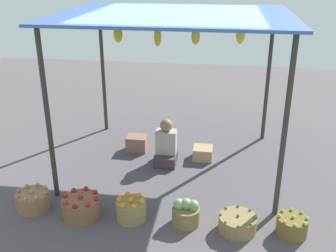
{
  "coord_description": "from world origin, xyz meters",
  "views": [
    {
      "loc": [
        0.79,
        -5.96,
        3.18
      ],
      "look_at": [
        0.0,
        -0.67,
        0.95
      ],
      "focal_mm": 42.59,
      "sensor_mm": 36.0,
      "label": 1
    }
  ],
  "objects_px": {
    "basket_potatoes": "(33,200)",
    "basket_cabbages": "(186,213)",
    "basket_oranges": "(131,210)",
    "basket_red_apples": "(81,207)",
    "vendor_person": "(166,147)",
    "basket_limes": "(292,226)",
    "wooden_crate_near_vendor": "(203,153)",
    "wooden_crate_stacked_rear": "(137,143)",
    "basket_green_chilies": "(238,223)"
  },
  "relations": [
    {
      "from": "basket_potatoes",
      "to": "vendor_person",
      "type": "bearing_deg",
      "value": 44.95
    },
    {
      "from": "basket_red_apples",
      "to": "vendor_person",
      "type": "bearing_deg",
      "value": 62.35
    },
    {
      "from": "vendor_person",
      "to": "wooden_crate_stacked_rear",
      "type": "height_order",
      "value": "vendor_person"
    },
    {
      "from": "basket_cabbages",
      "to": "basket_potatoes",
      "type": "bearing_deg",
      "value": 179.13
    },
    {
      "from": "basket_red_apples",
      "to": "wooden_crate_near_vendor",
      "type": "xyz_separation_m",
      "value": [
        1.49,
        1.93,
        -0.04
      ]
    },
    {
      "from": "vendor_person",
      "to": "basket_potatoes",
      "type": "height_order",
      "value": "vendor_person"
    },
    {
      "from": "basket_oranges",
      "to": "basket_red_apples",
      "type": "bearing_deg",
      "value": -176.74
    },
    {
      "from": "basket_red_apples",
      "to": "wooden_crate_stacked_rear",
      "type": "height_order",
      "value": "basket_red_apples"
    },
    {
      "from": "wooden_crate_near_vendor",
      "to": "basket_red_apples",
      "type": "bearing_deg",
      "value": -127.63
    },
    {
      "from": "basket_green_chilies",
      "to": "wooden_crate_stacked_rear",
      "type": "relative_size",
      "value": 1.35
    },
    {
      "from": "vendor_person",
      "to": "basket_cabbages",
      "type": "distance_m",
      "value": 1.72
    },
    {
      "from": "basket_cabbages",
      "to": "wooden_crate_stacked_rear",
      "type": "xyz_separation_m",
      "value": [
        -1.11,
        2.04,
        -0.02
      ]
    },
    {
      "from": "basket_potatoes",
      "to": "basket_red_apples",
      "type": "height_order",
      "value": "basket_red_apples"
    },
    {
      "from": "basket_green_chilies",
      "to": "basket_potatoes",
      "type": "bearing_deg",
      "value": 178.29
    },
    {
      "from": "basket_red_apples",
      "to": "basket_limes",
      "type": "relative_size",
      "value": 1.33
    },
    {
      "from": "basket_potatoes",
      "to": "basket_cabbages",
      "type": "height_order",
      "value": "basket_cabbages"
    },
    {
      "from": "basket_cabbages",
      "to": "wooden_crate_stacked_rear",
      "type": "height_order",
      "value": "basket_cabbages"
    },
    {
      "from": "basket_cabbages",
      "to": "wooden_crate_stacked_rear",
      "type": "distance_m",
      "value": 2.32
    },
    {
      "from": "wooden_crate_near_vendor",
      "to": "wooden_crate_stacked_rear",
      "type": "bearing_deg",
      "value": 172.6
    },
    {
      "from": "wooden_crate_near_vendor",
      "to": "basket_potatoes",
      "type": "bearing_deg",
      "value": -140.11
    },
    {
      "from": "wooden_crate_near_vendor",
      "to": "basket_green_chilies",
      "type": "bearing_deg",
      "value": -73.57
    },
    {
      "from": "vendor_person",
      "to": "basket_limes",
      "type": "height_order",
      "value": "vendor_person"
    },
    {
      "from": "basket_oranges",
      "to": "basket_green_chilies",
      "type": "bearing_deg",
      "value": -1.82
    },
    {
      "from": "basket_limes",
      "to": "wooden_crate_near_vendor",
      "type": "height_order",
      "value": "basket_limes"
    },
    {
      "from": "wooden_crate_near_vendor",
      "to": "basket_cabbages",
      "type": "bearing_deg",
      "value": -92.76
    },
    {
      "from": "basket_red_apples",
      "to": "basket_cabbages",
      "type": "height_order",
      "value": "basket_cabbages"
    },
    {
      "from": "basket_red_apples",
      "to": "basket_oranges",
      "type": "bearing_deg",
      "value": 3.26
    },
    {
      "from": "basket_potatoes",
      "to": "basket_oranges",
      "type": "xyz_separation_m",
      "value": [
        1.4,
        -0.04,
        0.02
      ]
    },
    {
      "from": "basket_potatoes",
      "to": "basket_cabbages",
      "type": "relative_size",
      "value": 1.22
    },
    {
      "from": "basket_cabbages",
      "to": "basket_green_chilies",
      "type": "xyz_separation_m",
      "value": [
        0.66,
        -0.05,
        -0.05
      ]
    },
    {
      "from": "basket_oranges",
      "to": "basket_green_chilies",
      "type": "height_order",
      "value": "basket_oranges"
    },
    {
      "from": "basket_potatoes",
      "to": "wooden_crate_near_vendor",
      "type": "distance_m",
      "value": 2.89
    },
    {
      "from": "vendor_person",
      "to": "wooden_crate_near_vendor",
      "type": "bearing_deg",
      "value": 21.97
    },
    {
      "from": "basket_cabbages",
      "to": "basket_limes",
      "type": "height_order",
      "value": "basket_cabbages"
    },
    {
      "from": "basket_red_apples",
      "to": "basket_green_chilies",
      "type": "xyz_separation_m",
      "value": [
        2.06,
        -0.01,
        -0.04
      ]
    },
    {
      "from": "basket_green_chilies",
      "to": "basket_cabbages",
      "type": "bearing_deg",
      "value": 175.58
    },
    {
      "from": "vendor_person",
      "to": "basket_potatoes",
      "type": "bearing_deg",
      "value": -135.05
    },
    {
      "from": "basket_green_chilies",
      "to": "basket_oranges",
      "type": "bearing_deg",
      "value": 178.18
    },
    {
      "from": "basket_oranges",
      "to": "wooden_crate_near_vendor",
      "type": "distance_m",
      "value": 2.06
    },
    {
      "from": "basket_potatoes",
      "to": "basket_limes",
      "type": "bearing_deg",
      "value": -0.97
    },
    {
      "from": "basket_oranges",
      "to": "basket_potatoes",
      "type": "bearing_deg",
      "value": 178.39
    },
    {
      "from": "basket_limes",
      "to": "wooden_crate_stacked_rear",
      "type": "height_order",
      "value": "basket_limes"
    },
    {
      "from": "basket_red_apples",
      "to": "basket_oranges",
      "type": "height_order",
      "value": "basket_red_apples"
    },
    {
      "from": "basket_potatoes",
      "to": "basket_cabbages",
      "type": "bearing_deg",
      "value": -0.87
    },
    {
      "from": "vendor_person",
      "to": "basket_red_apples",
      "type": "bearing_deg",
      "value": -117.65
    },
    {
      "from": "vendor_person",
      "to": "basket_cabbages",
      "type": "xyz_separation_m",
      "value": [
        0.51,
        -1.64,
        -0.14
      ]
    },
    {
      "from": "basket_limes",
      "to": "basket_potatoes",
      "type": "bearing_deg",
      "value": 179.03
    },
    {
      "from": "basket_potatoes",
      "to": "wooden_crate_stacked_rear",
      "type": "relative_size",
      "value": 1.27
    },
    {
      "from": "vendor_person",
      "to": "wooden_crate_near_vendor",
      "type": "height_order",
      "value": "vendor_person"
    },
    {
      "from": "vendor_person",
      "to": "basket_potatoes",
      "type": "relative_size",
      "value": 1.73
    }
  ]
}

